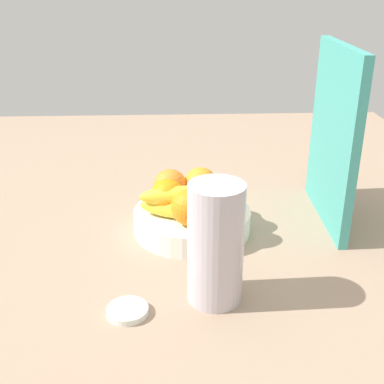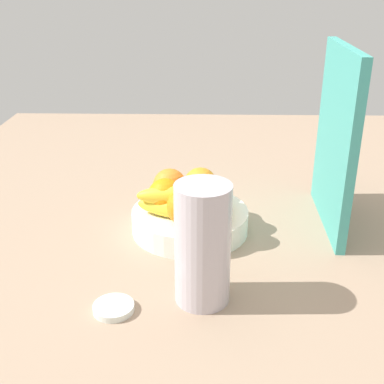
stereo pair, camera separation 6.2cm
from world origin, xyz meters
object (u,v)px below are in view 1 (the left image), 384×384
banana_bunch (183,202)px  orange_back_right (216,205)px  orange_center (168,196)px  cutting_board (333,137)px  orange_back_left (189,207)px  orange_front_right (170,186)px  orange_top_stack (215,193)px  thermos_tumbler (216,244)px  jar_lid (128,311)px  fruit_bowl (192,220)px  orange_front_left (200,184)px

banana_bunch → orange_back_right: bearing=71.9°
orange_center → cutting_board: size_ratio=0.19×
orange_center → orange_back_left: bearing=38.5°
orange_front_right → orange_top_stack: same height
orange_center → thermos_tumbler: size_ratio=0.35×
orange_front_right → jar_lid: orange_front_right is taller
orange_back_left → jar_lid: size_ratio=1.08×
orange_center → jar_lid: size_ratio=1.08×
orange_center → banana_bunch: size_ratio=0.40×
fruit_bowl → orange_back_left: bearing=-7.4°
orange_front_left → orange_center: same height
orange_front_left → orange_back_left: 11.50cm
banana_bunch → jar_lid: (23.78, -9.22, -7.10)cm
orange_front_right → orange_back_right: size_ratio=1.00×
orange_back_right → cutting_board: 28.01cm
orange_front_right → cutting_board: 34.45cm
thermos_tumbler → fruit_bowl: bearing=-173.4°
orange_back_right → orange_back_left: bearing=-79.6°
jar_lid → orange_front_left: bearing=157.6°
orange_top_stack → orange_back_right: bearing=-1.5°
banana_bunch → jar_lid: banana_bunch is taller
cutting_board → jar_lid: bearing=-49.8°
orange_top_stack → jar_lid: bearing=-30.0°
orange_center → jar_lid: orange_center is taller
thermos_tumbler → orange_center: bearing=-161.4°
fruit_bowl → orange_front_left: orange_front_left is taller
fruit_bowl → orange_front_left: size_ratio=3.37×
banana_bunch → thermos_tumbler: 20.82cm
orange_front_left → orange_top_stack: same height
orange_front_right → orange_back_left: bearing=18.8°
orange_center → banana_bunch: 3.60cm
cutting_board → jar_lid: cutting_board is taller
orange_back_right → jar_lid: size_ratio=1.08×
orange_front_left → jar_lid: (31.93, -13.13, -7.48)cm
thermos_tumbler → orange_front_left: bearing=-178.6°
cutting_board → thermos_tumbler: 38.94cm
jar_lid → cutting_board: bearing=128.3°
orange_center → cutting_board: bearing=99.5°
orange_back_left → orange_top_stack: size_ratio=1.00×
orange_center → orange_top_stack: same height
orange_front_left → thermos_tumbler: (28.33, 0.68, 1.91)cm
orange_top_stack → orange_front_right: bearing=-115.0°
banana_bunch → cutting_board: 33.19cm
orange_front_left → orange_back_right: (10.22, 2.38, 0.00)cm
orange_front_left → cutting_board: (0.47, 26.67, 9.98)cm
fruit_bowl → orange_back_right: orange_back_right is taller
fruit_bowl → cutting_board: size_ratio=0.65×
fruit_bowl → orange_top_stack: orange_top_stack is taller
orange_back_left → thermos_tumbler: 17.62cm
cutting_board → orange_front_right: bearing=-87.6°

